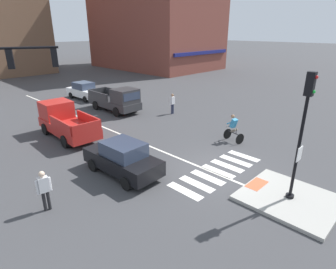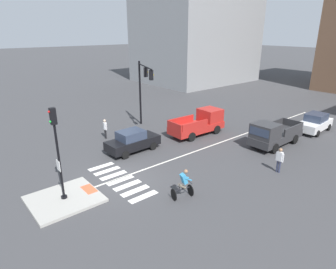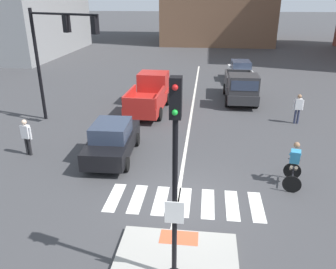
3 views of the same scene
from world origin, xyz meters
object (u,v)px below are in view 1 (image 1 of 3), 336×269
at_px(signal_pole, 303,127).
at_px(pickup_truck_red_westbound_far, 65,121).
at_px(car_black_westbound_near, 123,158).
at_px(car_white_eastbound_distant, 85,91).
at_px(pedestrian_at_curb_left, 44,188).
at_px(cyclist, 233,128).
at_px(pedestrian_waiting_far_side, 172,102).
at_px(pickup_truck_charcoal_eastbound_far, 117,100).

xyz_separation_m(signal_pole, pickup_truck_red_westbound_far, (-2.83, 13.43, -2.18)).
bearing_deg(car_black_westbound_near, car_white_eastbound_distant, 66.17).
relative_size(car_white_eastbound_distant, pedestrian_at_curb_left, 2.51).
relative_size(signal_pole, pedestrian_at_curb_left, 3.00).
distance_m(signal_pole, car_white_eastbound_distant, 22.16).
bearing_deg(cyclist, signal_pole, -127.42).
bearing_deg(pedestrian_at_curb_left, signal_pole, -41.85).
bearing_deg(pedestrian_waiting_far_side, pickup_truck_red_westbound_far, 169.73).
relative_size(cyclist, pedestrian_at_curb_left, 1.01).
relative_size(pickup_truck_charcoal_eastbound_far, pedestrian_waiting_far_side, 3.06).
relative_size(signal_pole, car_black_westbound_near, 1.21).
distance_m(signal_pole, pedestrian_at_curb_left, 9.83).
distance_m(signal_pole, pickup_truck_charcoal_eastbound_far, 16.04).
bearing_deg(signal_pole, pickup_truck_red_westbound_far, 101.92).
relative_size(car_black_westbound_near, cyclist, 2.47).
relative_size(signal_pole, pedestrian_waiting_far_side, 3.00).
height_order(car_white_eastbound_distant, pedestrian_at_curb_left, pedestrian_at_curb_left).
bearing_deg(car_white_eastbound_distant, signal_pole, -98.72).
distance_m(pickup_truck_charcoal_eastbound_far, pedestrian_at_curb_left, 13.61).
height_order(car_black_westbound_near, pickup_truck_red_westbound_far, pickup_truck_red_westbound_far).
relative_size(pickup_truck_charcoal_eastbound_far, pedestrian_at_curb_left, 3.06).
height_order(car_black_westbound_near, cyclist, cyclist).
xyz_separation_m(pickup_truck_red_westbound_far, pedestrian_at_curb_left, (-4.30, -7.04, 0.00)).
xyz_separation_m(car_white_eastbound_distant, pickup_truck_red_westbound_far, (-6.18, -8.35, 0.17)).
distance_m(cyclist, pedestrian_at_curb_left, 11.13).
relative_size(car_white_eastbound_distant, pickup_truck_red_westbound_far, 0.81).
distance_m(pickup_truck_red_westbound_far, pedestrian_at_curb_left, 8.25).
xyz_separation_m(signal_pole, car_white_eastbound_distant, (3.34, 21.78, -2.35)).
relative_size(car_black_westbound_near, pedestrian_at_curb_left, 2.49).
relative_size(car_black_westbound_near, pedestrian_waiting_far_side, 2.49).
height_order(pickup_truck_charcoal_eastbound_far, pedestrian_waiting_far_side, pickup_truck_charcoal_eastbound_far).
relative_size(pickup_truck_red_westbound_far, pedestrian_waiting_far_side, 3.09).
relative_size(signal_pole, cyclist, 2.98).
bearing_deg(signal_pole, pedestrian_at_curb_left, 138.15).
height_order(car_black_westbound_near, pedestrian_at_curb_left, pedestrian_at_curb_left).
distance_m(pickup_truck_charcoal_eastbound_far, cyclist, 10.55).
bearing_deg(car_white_eastbound_distant, car_black_westbound_near, -113.83).
bearing_deg(car_white_eastbound_distant, pickup_truck_red_westbound_far, -126.49).
bearing_deg(pedestrian_waiting_far_side, pickup_truck_charcoal_eastbound_far, 126.58).
bearing_deg(pickup_truck_red_westbound_far, pickup_truck_charcoal_eastbound_far, 21.11).
relative_size(pedestrian_at_curb_left, pedestrian_waiting_far_side, 1.00).
relative_size(signal_pole, car_white_eastbound_distant, 1.20).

